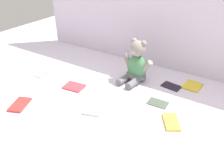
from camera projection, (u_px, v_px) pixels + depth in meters
name	position (u px, v px, depth m)	size (l,w,h in m)	color
ground_plane	(120.00, 91.00, 1.37)	(3.20, 3.20, 0.00)	silver
backdrop_drape	(156.00, 11.00, 1.50)	(1.85, 0.03, 0.76)	silver
teddy_bear	(136.00, 66.00, 1.43)	(0.23, 0.21, 0.27)	#4C8C59
book_case_0	(157.00, 103.00, 1.25)	(0.07, 0.11, 0.01)	#4C5848
book_case_1	(193.00, 86.00, 1.41)	(0.10, 0.12, 0.01)	gold
book_case_2	(74.00, 87.00, 1.40)	(0.09, 0.12, 0.01)	#D93B45
book_case_3	(171.00, 86.00, 1.41)	(0.08, 0.11, 0.01)	black
book_case_4	(171.00, 122.00, 1.11)	(0.07, 0.13, 0.01)	yellow
book_case_5	(44.00, 74.00, 1.54)	(0.07, 0.11, 0.01)	#9C8EA5
book_case_6	(20.00, 105.00, 1.24)	(0.08, 0.13, 0.01)	red
book_case_7	(93.00, 109.00, 1.20)	(0.09, 0.09, 0.02)	white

